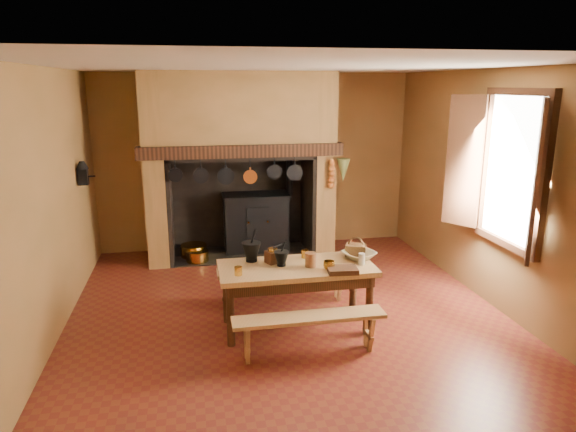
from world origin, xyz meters
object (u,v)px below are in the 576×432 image
object	(u,v)px
coffee_grinder	(273,256)
mixing_bowl	(359,255)
iron_range	(256,221)
wicker_basket	(356,249)
bench_front	(309,325)
work_table	(296,276)

from	to	relation	value
coffee_grinder	mixing_bowl	world-z (taller)	coffee_grinder
iron_range	wicker_basket	xyz separation A→B (m)	(0.81, -2.57, 0.31)
iron_range	mixing_bowl	xyz separation A→B (m)	(0.81, -2.70, 0.28)
coffee_grinder	mixing_bowl	bearing A→B (deg)	-26.98
bench_front	wicker_basket	xyz separation A→B (m)	(0.73, 0.83, 0.47)
work_table	coffee_grinder	bearing A→B (deg)	150.22
coffee_grinder	iron_range	bearing A→B (deg)	62.47
work_table	bench_front	distance (m)	0.68
bench_front	mixing_bowl	xyz separation A→B (m)	(0.73, 0.70, 0.45)
coffee_grinder	wicker_basket	bearing A→B (deg)	-19.35
coffee_grinder	wicker_basket	world-z (taller)	wicker_basket
coffee_grinder	mixing_bowl	xyz separation A→B (m)	(0.97, -0.05, -0.04)
bench_front	coffee_grinder	xyz separation A→B (m)	(-0.24, 0.75, 0.48)
iron_range	work_table	xyz separation A→B (m)	(0.07, -2.78, 0.13)
coffee_grinder	mixing_bowl	distance (m)	0.97
work_table	coffee_grinder	world-z (taller)	coffee_grinder
wicker_basket	iron_range	bearing A→B (deg)	130.77
mixing_bowl	wicker_basket	world-z (taller)	wicker_basket
coffee_grinder	wicker_basket	distance (m)	0.97
mixing_bowl	wicker_basket	xyz separation A→B (m)	(0.00, 0.13, 0.03)
work_table	mixing_bowl	distance (m)	0.76
work_table	bench_front	xyz separation A→B (m)	(0.00, -0.62, -0.29)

